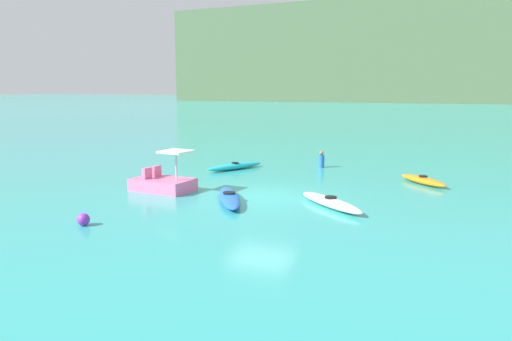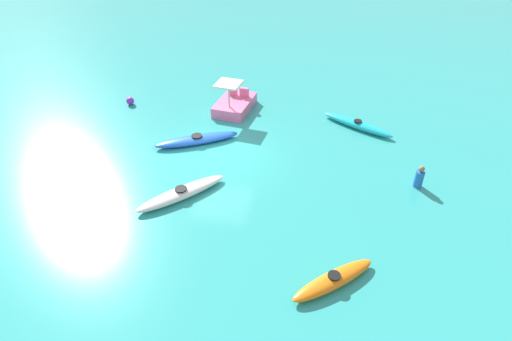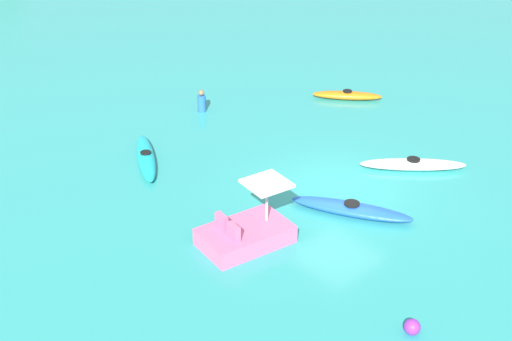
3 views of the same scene
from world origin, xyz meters
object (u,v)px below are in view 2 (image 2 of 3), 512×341
object	(u,v)px
kayak_orange	(333,280)
kayak_white	(181,193)
person_near_shore	(419,178)
pedal_boat_pink	(235,103)
buoy_purple	(130,101)
kayak_blue	(197,139)
kayak_cyan	(357,125)

from	to	relation	value
kayak_orange	kayak_white	world-z (taller)	same
kayak_orange	person_near_shore	xyz separation A→B (m)	(-5.13, 2.86, 0.22)
pedal_boat_pink	buoy_purple	size ratio (longest dim) A/B	6.86
kayak_blue	pedal_boat_pink	world-z (taller)	pedal_boat_pink
kayak_white	buoy_purple	world-z (taller)	buoy_purple
kayak_blue	person_near_shore	bearing A→B (deg)	81.14
kayak_orange	kayak_white	size ratio (longest dim) A/B	0.82
pedal_boat_pink	kayak_cyan	bearing A→B (deg)	83.41
kayak_blue	person_near_shore	xyz separation A→B (m)	(1.38, 8.88, 0.22)
kayak_orange	buoy_purple	world-z (taller)	buoy_purple
kayak_cyan	buoy_purple	xyz separation A→B (m)	(-0.27, -11.09, 0.03)
kayak_orange	kayak_blue	xyz separation A→B (m)	(-6.52, -6.02, -0.00)
kayak_orange	kayak_blue	size ratio (longest dim) A/B	0.70
kayak_cyan	person_near_shore	size ratio (longest dim) A/B	3.73
kayak_blue	person_near_shore	size ratio (longest dim) A/B	3.96
kayak_white	pedal_boat_pink	size ratio (longest dim) A/B	1.14
kayak_cyan	kayak_white	bearing A→B (deg)	-44.76
kayak_blue	buoy_purple	bearing A→B (deg)	-123.38
buoy_purple	kayak_orange	bearing A→B (deg)	47.86
kayak_orange	kayak_cyan	distance (m)	9.15
kayak_cyan	pedal_boat_pink	size ratio (longest dim) A/B	1.26
kayak_white	pedal_boat_pink	distance (m)	6.91
kayak_white	kayak_blue	distance (m)	3.65
kayak_orange	kayak_blue	distance (m)	8.87
person_near_shore	kayak_blue	bearing A→B (deg)	-98.86
kayak_blue	buoy_purple	distance (m)	5.23
kayak_cyan	buoy_purple	size ratio (longest dim) A/B	8.66
buoy_purple	person_near_shore	distance (m)	13.92
buoy_purple	kayak_white	bearing A→B (deg)	37.17
kayak_orange	buoy_purple	xyz separation A→B (m)	(-9.39, -10.38, 0.03)
kayak_white	person_near_shore	world-z (taller)	person_near_shore
kayak_cyan	kayak_blue	world-z (taller)	same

